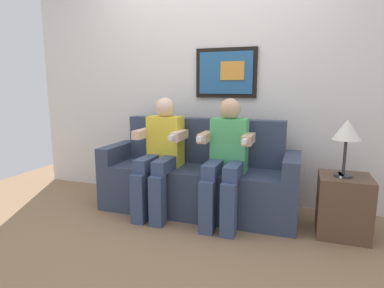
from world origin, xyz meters
TOP-DOWN VIEW (x-y plane):
  - ground_plane at (0.00, 0.00)m, footprint 5.57×5.57m
  - back_wall_assembly at (0.00, 0.76)m, footprint 4.28×0.10m
  - couch at (0.00, 0.33)m, footprint 1.88×0.58m
  - person_on_left at (-0.32, 0.16)m, footprint 0.46×0.56m
  - person_on_right at (0.32, 0.16)m, footprint 0.46×0.56m
  - side_table_right at (1.29, 0.22)m, footprint 0.40×0.40m
  - table_lamp at (1.27, 0.20)m, footprint 0.22×0.22m
  - spare_remote_on_table at (1.25, 0.19)m, footprint 0.04×0.13m

SIDE VIEW (x-z plane):
  - ground_plane at x=0.00m, z-range 0.00..0.00m
  - side_table_right at x=1.29m, z-range 0.00..0.50m
  - couch at x=0.00m, z-range -0.14..0.76m
  - spare_remote_on_table at x=1.25m, z-range 0.50..0.52m
  - person_on_left at x=-0.32m, z-range 0.05..1.16m
  - person_on_right at x=0.32m, z-range 0.05..1.16m
  - table_lamp at x=1.27m, z-range 0.63..1.09m
  - back_wall_assembly at x=0.00m, z-range 0.00..2.60m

